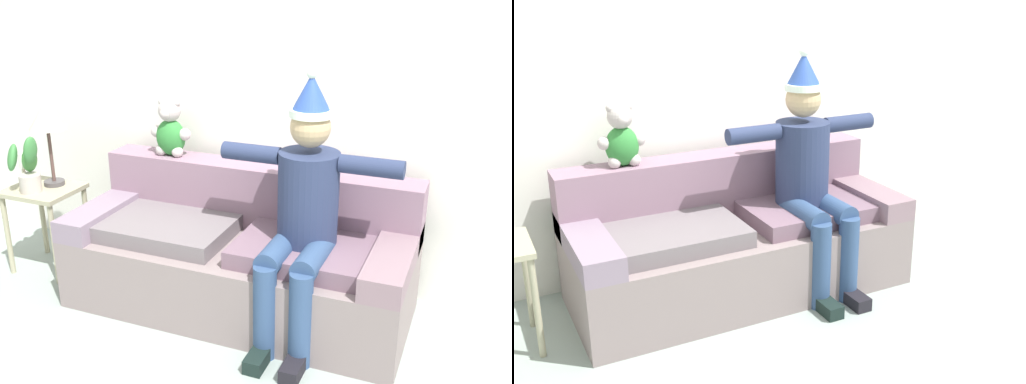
{
  "view_description": "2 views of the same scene",
  "coord_description": "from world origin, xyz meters",
  "views": [
    {
      "loc": [
        1.32,
        -1.97,
        1.97
      ],
      "look_at": [
        0.18,
        0.83,
        0.85
      ],
      "focal_mm": 41.4,
      "sensor_mm": 36.0,
      "label": 1
    },
    {
      "loc": [
        -1.52,
        -2.3,
        1.89
      ],
      "look_at": [
        0.12,
        0.81,
        0.7
      ],
      "focal_mm": 43.9,
      "sensor_mm": 36.0,
      "label": 2
    }
  ],
  "objects": [
    {
      "name": "back_wall",
      "position": [
        0.0,
        1.55,
        1.35
      ],
      "size": [
        7.0,
        0.1,
        2.7
      ],
      "primitive_type": "cube",
      "color": "white",
      "rests_on": "ground_plane"
    },
    {
      "name": "teddy_bear",
      "position": [
        -0.62,
        1.3,
        1.01
      ],
      "size": [
        0.29,
        0.17,
        0.38
      ],
      "color": "#308136",
      "rests_on": "couch"
    },
    {
      "name": "person_seated",
      "position": [
        0.44,
        0.88,
        0.77
      ],
      "size": [
        1.02,
        0.77,
        1.52
      ],
      "color": "navy",
      "rests_on": "ground_plane"
    },
    {
      "name": "ground_plane",
      "position": [
        0.0,
        0.0,
        0.0
      ],
      "size": [
        10.0,
        10.0,
        0.0
      ],
      "primitive_type": "plane",
      "color": "#92A19A"
    },
    {
      "name": "couch",
      "position": [
        0.0,
        1.04,
        0.33
      ],
      "size": [
        2.08,
        0.86,
        0.84
      ],
      "color": "gray",
      "rests_on": "ground_plane"
    }
  ]
}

